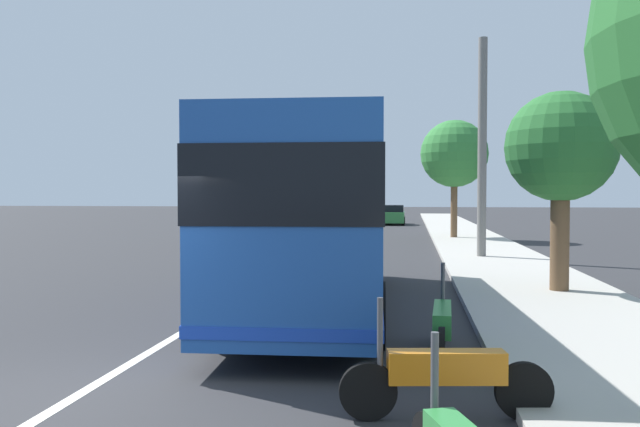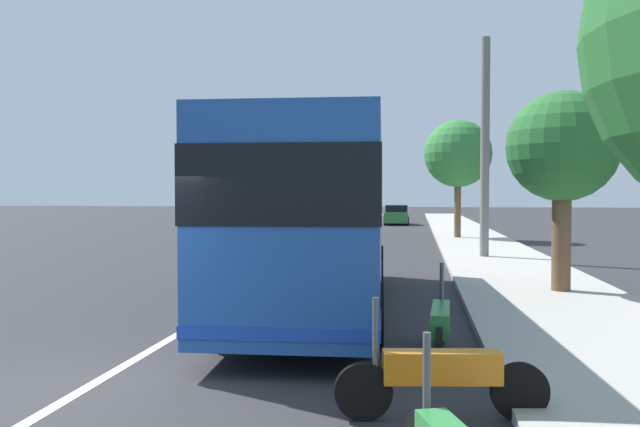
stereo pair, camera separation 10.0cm
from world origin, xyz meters
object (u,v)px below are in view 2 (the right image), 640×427
Objects in this scene: car_oncoming at (276,230)px; utility_pole at (485,149)px; car_far_distant at (397,215)px; motorcycle_by_tree at (441,376)px; motorcycle_far_end at (441,325)px; coach_bus at (320,211)px; roadside_tree_mid_block at (562,149)px; roadside_tree_far_block at (458,154)px.

utility_pole is at bearing 59.03° from car_oncoming.
car_far_distant is at bearing 8.60° from utility_pole.
motorcycle_by_tree is 0.92× the size of motorcycle_far_end.
car_oncoming is 9.85m from utility_pole.
car_far_distant is at bearing -3.82° from coach_bus.
motorcycle_by_tree is at bearing -163.08° from coach_bus.
coach_bus is 2.30× the size of car_oncoming.
roadside_tree_mid_block is at bearing 33.55° from car_oncoming.
motorcycle_by_tree is 0.51× the size of car_far_distant.
coach_bus is at bearing 35.64° from motorcycle_far_end.
roadside_tree_far_block is 9.68m from utility_pole.
utility_pole is (-4.17, -8.36, 3.12)m from car_oncoming.
car_oncoming is at bearing 13.26° from coach_bus.
car_oncoming is 1.06× the size of car_far_distant.
motorcycle_far_end is at bearing 15.51° from car_oncoming.
car_far_distant reaches higher than motorcycle_by_tree.
motorcycle_far_end is at bearing 175.77° from roadside_tree_far_block.
coach_bus is 1.70× the size of roadside_tree_far_block.
car_far_distant is 0.54× the size of utility_pole.
utility_pole reaches higher than car_oncoming.
roadside_tree_mid_block reaches higher than coach_bus.
roadside_tree_far_block is (17.30, 1.15, 1.02)m from roadside_tree_mid_block.
car_oncoming is at bearing 63.46° from utility_pole.
roadside_tree_far_block reaches higher than coach_bus.
coach_bus is 6.49m from motorcycle_by_tree.
motorcycle_far_end is 0.39× the size of roadside_tree_far_block.
motorcycle_far_end is at bearing -150.80° from coach_bus.
motorcycle_by_tree is (-5.93, -2.17, -1.49)m from coach_bus.
coach_bus reaches higher than motorcycle_far_end.
car_oncoming is 21.56m from car_far_distant.
coach_bus is 20.01m from roadside_tree_far_block.
roadside_tree_far_block is at bearing -102.80° from motorcycle_by_tree.
car_oncoming is (19.91, 6.28, 0.27)m from motorcycle_by_tree.
coach_bus is 2.44× the size of car_far_distant.
coach_bus is at bearing -78.73° from motorcycle_by_tree.
car_oncoming is at bearing 23.26° from motorcycle_far_end.
utility_pole is at bearing 6.44° from roadside_tree_mid_block.
roadside_tree_mid_block is at bearing -70.08° from coach_bus.
utility_pole reaches higher than motorcycle_far_end.
car_far_distant is at bearing 8.10° from roadside_tree_mid_block.
roadside_tree_mid_block is (2.17, -5.11, 1.35)m from coach_bus.
motorcycle_by_tree is 16.23m from utility_pole.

